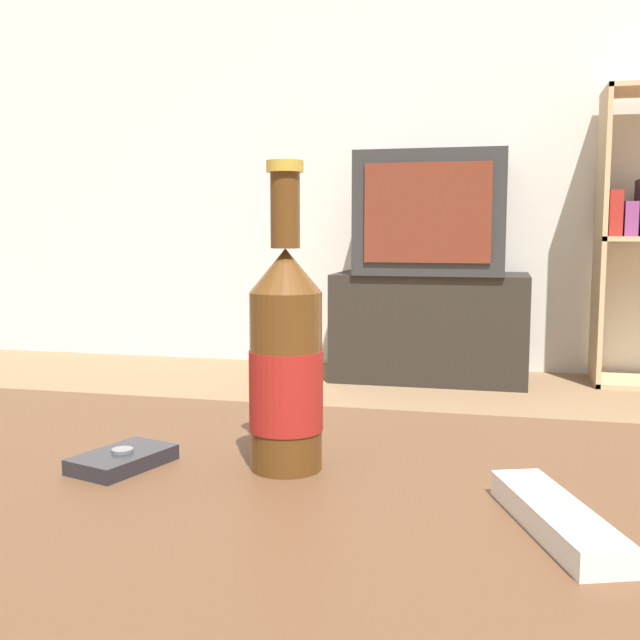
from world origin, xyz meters
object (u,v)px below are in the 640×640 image
(tv_stand, at_px, (430,326))
(remote_control, at_px, (556,519))
(television, at_px, (432,214))
(beer_bottle, at_px, (286,361))
(cell_phone, at_px, (123,459))

(tv_stand, bearing_deg, remote_control, -83.06)
(television, distance_m, remote_control, 2.77)
(beer_bottle, bearing_deg, television, 92.29)
(tv_stand, relative_size, remote_control, 5.07)
(tv_stand, xyz_separation_m, television, (0.00, -0.00, 0.49))
(television, distance_m, beer_bottle, 2.65)
(cell_phone, height_order, remote_control, remote_control)
(beer_bottle, bearing_deg, tv_stand, 92.29)
(tv_stand, distance_m, beer_bottle, 2.66)
(beer_bottle, height_order, cell_phone, beer_bottle)
(tv_stand, height_order, television, television)
(remote_control, bearing_deg, tv_stand, 76.74)
(television, bearing_deg, remote_control, -83.05)
(television, relative_size, cell_phone, 6.00)
(television, height_order, beer_bottle, television)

